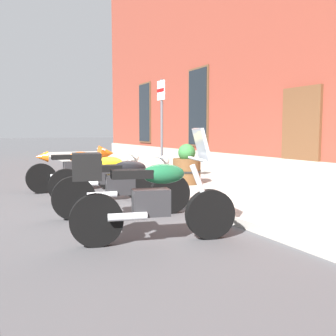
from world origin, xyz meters
TOP-DOWN VIEW (x-y plane):
  - ground_plane at (0.00, 0.00)m, footprint 140.00×140.00m
  - sidewalk at (0.00, 1.59)m, footprint 32.84×3.18m
  - motorcycle_orange_sport at (-2.20, -1.22)m, footprint 0.62×2.14m
  - motorcycle_yellow_naked at (-0.64, -1.11)m, footprint 0.62×2.03m
  - motorcycle_black_naked at (0.70, -1.19)m, footprint 0.63×2.17m
  - motorcycle_green_touring at (2.20, -1.46)m, footprint 0.80×1.99m
  - parking_sign at (-1.82, 0.62)m, footprint 0.36×0.07m
  - barrel_planter at (-1.40, 1.06)m, footprint 0.67×0.67m

SIDE VIEW (x-z plane):
  - ground_plane at x=0.00m, z-range 0.00..0.00m
  - sidewalk at x=0.00m, z-range 0.00..0.12m
  - motorcycle_yellow_naked at x=-0.64m, z-range 0.01..0.93m
  - motorcycle_black_naked at x=0.70m, z-range 0.00..0.95m
  - barrel_planter at x=-1.40m, z-range 0.04..0.96m
  - motorcycle_orange_sport at x=-2.20m, z-range 0.05..1.06m
  - motorcycle_green_touring at x=2.20m, z-range -0.12..1.26m
  - parking_sign at x=-1.82m, z-range 0.47..2.88m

